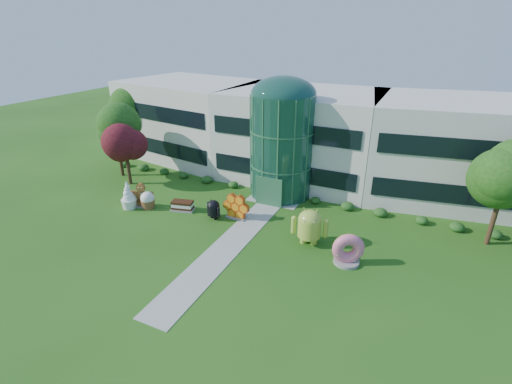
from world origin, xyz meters
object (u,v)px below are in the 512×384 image
at_px(android_green, 310,224).
at_px(android_black, 213,208).
at_px(donut, 348,248).
at_px(gingerbread, 142,195).

bearing_deg(android_green, android_black, 166.12).
bearing_deg(android_black, android_green, 19.79).
xyz_separation_m(android_green, android_black, (-8.78, 0.34, -0.65)).
height_order(android_black, donut, donut).
height_order(donut, gingerbread, donut).
bearing_deg(donut, android_black, 146.53).
xyz_separation_m(android_black, donut, (12.03, -1.70, 0.18)).
bearing_deg(donut, gingerbread, 151.79).
height_order(android_green, gingerbread, android_green).
xyz_separation_m(donut, gingerbread, (-19.27, 0.93, -0.02)).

